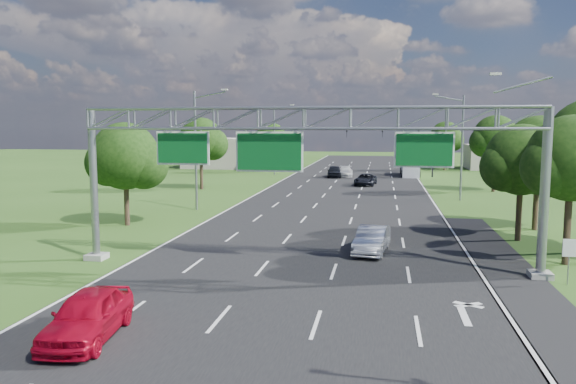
% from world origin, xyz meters
% --- Properties ---
extents(ground, '(220.00, 220.00, 0.00)m').
position_xyz_m(ground, '(0.00, 30.00, 0.00)').
color(ground, '#2A4C16').
rests_on(ground, ground).
extents(road, '(18.00, 180.00, 0.02)m').
position_xyz_m(road, '(0.00, 30.00, 0.00)').
color(road, black).
rests_on(road, ground).
extents(road_flare, '(3.00, 30.00, 0.02)m').
position_xyz_m(road_flare, '(10.20, 14.00, 0.00)').
color(road_flare, black).
rests_on(road_flare, ground).
extents(sign_gantry, '(23.50, 1.00, 9.56)m').
position_xyz_m(sign_gantry, '(0.33, 12.00, 6.89)').
color(sign_gantry, gray).
rests_on(sign_gantry, ground).
extents(regulatory_sign, '(0.60, 0.08, 2.10)m').
position_xyz_m(regulatory_sign, '(12.40, 10.98, 1.51)').
color(regulatory_sign, gray).
rests_on(regulatory_sign, ground).
extents(traffic_signal, '(12.21, 0.24, 7.00)m').
position_xyz_m(traffic_signal, '(7.48, 65.00, 5.17)').
color(traffic_signal, black).
rests_on(traffic_signal, ground).
extents(streetlight_l_near, '(2.97, 0.22, 10.16)m').
position_xyz_m(streetlight_l_near, '(-11.30, 30.00, 5.58)').
color(streetlight_l_near, gray).
rests_on(streetlight_l_near, ground).
extents(streetlight_l_far, '(2.97, 0.22, 10.16)m').
position_xyz_m(streetlight_l_far, '(-11.30, 65.00, 5.58)').
color(streetlight_l_far, gray).
rests_on(streetlight_l_far, ground).
extents(streetlight_r_mid, '(2.97, 0.22, 10.16)m').
position_xyz_m(streetlight_r_mid, '(11.30, 40.00, 5.58)').
color(streetlight_r_mid, gray).
rests_on(streetlight_r_mid, ground).
extents(tree_cluster_right, '(9.91, 14.60, 8.68)m').
position_xyz_m(tree_cluster_right, '(14.80, 19.19, 5.31)').
color(tree_cluster_right, '#2D2116').
rests_on(tree_cluster_right, ground).
extents(tree_verge_la, '(5.76, 4.80, 7.40)m').
position_xyz_m(tree_verge_la, '(-13.92, 22.04, 4.76)').
color(tree_verge_la, '#2D2116').
rests_on(tree_verge_la, ground).
extents(tree_verge_lb, '(5.76, 4.80, 8.06)m').
position_xyz_m(tree_verge_lb, '(-15.92, 45.04, 5.41)').
color(tree_verge_lb, '#2D2116').
rests_on(tree_verge_lb, ground).
extents(tree_verge_lc, '(5.76, 4.80, 7.62)m').
position_xyz_m(tree_verge_lc, '(-12.92, 70.04, 4.98)').
color(tree_verge_lc, '#2D2116').
rests_on(tree_verge_lc, ground).
extents(tree_verge_rd, '(5.76, 4.80, 8.28)m').
position_xyz_m(tree_verge_rd, '(16.08, 48.04, 5.63)').
color(tree_verge_rd, '#2D2116').
rests_on(tree_verge_rd, ground).
extents(tree_verge_re, '(5.76, 4.80, 7.84)m').
position_xyz_m(tree_verge_re, '(14.08, 78.04, 5.20)').
color(tree_verge_re, '#2D2116').
rests_on(tree_verge_re, ground).
extents(building_left, '(14.00, 10.00, 5.00)m').
position_xyz_m(building_left, '(-22.00, 78.00, 2.50)').
color(building_left, '#ACA490').
rests_on(building_left, ground).
extents(building_right, '(12.00, 9.00, 4.00)m').
position_xyz_m(building_right, '(24.00, 82.00, 2.00)').
color(building_right, '#ACA490').
rests_on(building_right, ground).
extents(red_coupe, '(2.49, 5.00, 1.64)m').
position_xyz_m(red_coupe, '(-5.60, 1.42, 0.82)').
color(red_coupe, '#AF0820').
rests_on(red_coupe, ground).
extents(silver_sedan, '(2.15, 4.67, 1.48)m').
position_xyz_m(silver_sedan, '(3.56, 15.99, 0.74)').
color(silver_sedan, '#B5B8C1').
rests_on(silver_sedan, ground).
extents(car_queue_a, '(2.26, 5.01, 1.42)m').
position_xyz_m(car_queue_a, '(-1.02, 63.30, 0.71)').
color(car_queue_a, '#B8B8B8').
rests_on(car_queue_a, ground).
extents(car_queue_b, '(2.77, 5.14, 1.37)m').
position_xyz_m(car_queue_b, '(2.11, 52.34, 0.69)').
color(car_queue_b, black).
rests_on(car_queue_b, ground).
extents(car_queue_c, '(2.26, 4.89, 1.62)m').
position_xyz_m(car_queue_c, '(-2.50, 62.36, 0.81)').
color(car_queue_c, black).
rests_on(car_queue_c, ground).
extents(box_truck, '(2.56, 8.37, 3.15)m').
position_xyz_m(box_truck, '(8.00, 66.76, 1.51)').
color(box_truck, silver).
rests_on(box_truck, ground).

